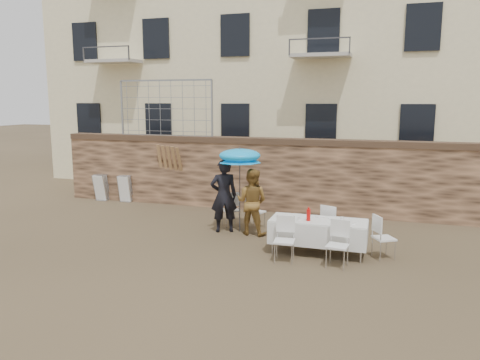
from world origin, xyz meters
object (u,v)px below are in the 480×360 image
(banquet_table, at_px, (318,222))
(table_chair_side, at_px, (384,237))
(man_suit, at_px, (224,196))
(soda_bottle, at_px, (308,215))
(chair_stack_right, at_px, (127,188))
(woman_dress, at_px, (252,202))
(couple_chair_left, at_px, (231,209))
(umbrella, at_px, (240,158))
(table_chair_front_right, at_px, (337,245))
(table_chair_front_left, at_px, (284,240))
(couple_chair_right, at_px, (256,211))
(chair_stack_left, at_px, (103,187))
(table_chair_back, at_px, (331,224))

(banquet_table, relative_size, table_chair_side, 2.19)
(man_suit, relative_size, soda_bottle, 7.30)
(man_suit, distance_m, chair_stack_right, 5.01)
(woman_dress, bearing_deg, man_suit, 5.55)
(couple_chair_left, relative_size, banquet_table, 0.46)
(umbrella, relative_size, banquet_table, 0.97)
(table_chair_front_right, bearing_deg, man_suit, 157.48)
(table_chair_front_left, bearing_deg, chair_stack_right, 140.72)
(umbrella, height_order, couple_chair_right, umbrella)
(man_suit, xyz_separation_m, chair_stack_left, (-5.23, 2.46, -0.49))
(banquet_table, bearing_deg, table_chair_front_left, -128.66)
(table_chair_front_right, bearing_deg, table_chair_back, 108.53)
(couple_chair_right, height_order, table_chair_back, same)
(couple_chair_left, bearing_deg, chair_stack_right, -61.21)
(umbrella, relative_size, chair_stack_right, 2.22)
(woman_dress, relative_size, table_chair_back, 1.76)
(soda_bottle, distance_m, table_chair_back, 1.11)
(man_suit, xyz_separation_m, couple_chair_left, (0.00, 0.55, -0.47))
(chair_stack_left, bearing_deg, man_suit, -25.20)
(table_chair_front_left, xyz_separation_m, table_chair_back, (0.80, 1.55, 0.00))
(couple_chair_left, xyz_separation_m, soda_bottle, (2.38, -1.74, 0.43))
(umbrella, bearing_deg, banquet_table, -27.50)
(woman_dress, distance_m, table_chair_front_left, 2.20)
(table_chair_back, height_order, table_chair_side, same)
(woman_dress, relative_size, chair_stack_left, 1.83)
(banquet_table, xyz_separation_m, table_chair_back, (0.20, 0.80, -0.25))
(table_chair_front_right, bearing_deg, couple_chair_left, 150.41)
(woman_dress, distance_m, banquet_table, 2.11)
(woman_dress, distance_m, umbrella, 1.15)
(soda_bottle, height_order, table_chair_front_left, soda_bottle)
(chair_stack_left, bearing_deg, table_chair_back, -18.61)
(woman_dress, height_order, chair_stack_left, woman_dress)
(table_chair_front_right, xyz_separation_m, table_chair_back, (-0.30, 1.55, 0.00))
(man_suit, relative_size, banquet_table, 0.90)
(banquet_table, xyz_separation_m, chair_stack_right, (-6.92, 3.50, -0.27))
(table_chair_front_right, xyz_separation_m, chair_stack_left, (-8.32, 4.25, -0.02))
(umbrella, xyz_separation_m, table_chair_back, (2.38, -0.34, -1.45))
(woman_dress, xyz_separation_m, chair_stack_right, (-5.08, 2.46, -0.38))
(couple_chair_left, height_order, table_chair_front_right, same)
(couple_chair_right, bearing_deg, table_chair_front_right, 154.67)
(soda_bottle, height_order, chair_stack_left, soda_bottle)
(couple_chair_left, distance_m, table_chair_side, 4.25)
(couple_chair_right, relative_size, table_chair_side, 1.00)
(umbrella, xyz_separation_m, table_chair_front_right, (2.68, -1.89, -1.45))
(woman_dress, xyz_separation_m, chair_stack_left, (-5.98, 2.46, -0.38))
(table_chair_front_right, relative_size, chair_stack_left, 1.04)
(table_chair_back, height_order, chair_stack_left, table_chair_back)
(banquet_table, distance_m, chair_stack_right, 7.76)
(table_chair_back, bearing_deg, umbrella, 13.55)
(couple_chair_left, xyz_separation_m, table_chair_side, (3.98, -1.49, 0.00))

